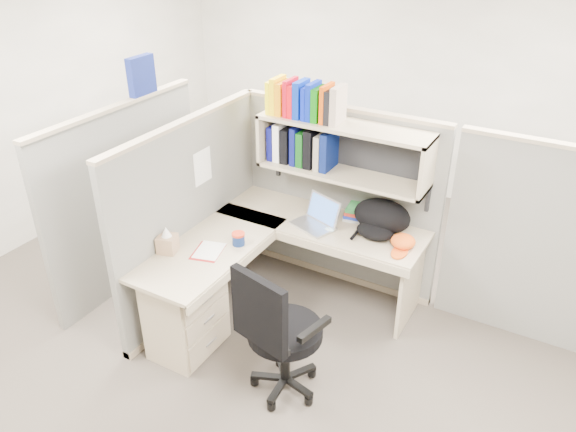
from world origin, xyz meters
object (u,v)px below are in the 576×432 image
Objects in this scene: backpack at (379,219)px; desk at (223,289)px; laptop at (313,214)px; task_chair at (280,351)px; snack_canister at (238,239)px.

desk is at bearing -119.02° from backpack.
laptop is 0.53m from backpack.
backpack reaches higher than desk.
backpack is (0.50, 0.15, 0.01)m from laptop.
laptop is 1.20m from task_chair.
desk is 0.94m from laptop.
desk is at bearing 155.54° from task_chair.
backpack is 1.11m from snack_canister.
desk is at bearing -92.44° from snack_canister.
task_chair reaches higher than desk.
task_chair is at bearing -53.99° from laptop.
laptop is (0.38, 0.75, 0.41)m from desk.
snack_canister is at bearing -105.67° from laptop.
task_chair reaches higher than backpack.
task_chair reaches higher than laptop.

